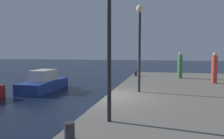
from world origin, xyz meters
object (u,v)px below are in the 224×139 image
at_px(lamp_post_near_edge, 109,8).
at_px(person_by_the_water, 214,69).
at_px(bollard_south, 136,74).
at_px(bollard_north, 69,131).
at_px(motorboat_blue, 44,83).
at_px(person_mid_promenade, 180,66).
at_px(lamp_post_mid_promenade, 140,33).

relative_size(lamp_post_near_edge, person_by_the_water, 2.42).
distance_m(bollard_south, person_by_the_water, 6.00).
relative_size(lamp_post_near_edge, bollard_north, 11.69).
distance_m(motorboat_blue, person_mid_promenade, 10.04).
bearing_deg(bollard_south, bollard_north, -89.94).
bearing_deg(lamp_post_near_edge, person_by_the_water, 61.51).
height_order(bollard_south, person_mid_promenade, person_mid_promenade).
bearing_deg(motorboat_blue, lamp_post_mid_promenade, -24.41).
bearing_deg(lamp_post_near_edge, person_mid_promenade, 75.47).
height_order(lamp_post_mid_promenade, bollard_south, lamp_post_mid_promenade).
bearing_deg(motorboat_blue, bollard_south, 30.25).
height_order(lamp_post_mid_promenade, person_by_the_water, lamp_post_mid_promenade).
relative_size(motorboat_blue, person_by_the_water, 2.26).
height_order(motorboat_blue, person_by_the_water, person_by_the_water).
distance_m(lamp_post_near_edge, bollard_north, 3.34).
relative_size(lamp_post_near_edge, bollard_south, 11.69).
bearing_deg(bollard_south, lamp_post_near_edge, -87.10).
bearing_deg(person_mid_promenade, motorboat_blue, -162.79).
distance_m(motorboat_blue, bollard_north, 11.16).
xyz_separation_m(motorboat_blue, bollard_south, (6.14, 3.58, 0.45)).
bearing_deg(lamp_post_mid_promenade, person_mid_promenade, 68.64).
bearing_deg(lamp_post_near_edge, motorboat_blue, 130.59).
xyz_separation_m(bollard_north, bollard_south, (-0.01, 12.87, 0.00)).
relative_size(person_by_the_water, person_mid_promenade, 1.00).
xyz_separation_m(bollard_south, person_mid_promenade, (3.38, -0.63, 0.71)).
relative_size(bollard_north, person_by_the_water, 0.21).
bearing_deg(person_by_the_water, bollard_south, 151.82).
distance_m(bollard_north, person_by_the_water, 11.37).
height_order(lamp_post_near_edge, bollard_north, lamp_post_near_edge).
bearing_deg(lamp_post_mid_promenade, person_by_the_water, 42.94).
bearing_deg(bollard_north, person_mid_promenade, 74.63).
bearing_deg(bollard_north, bollard_south, 90.06).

